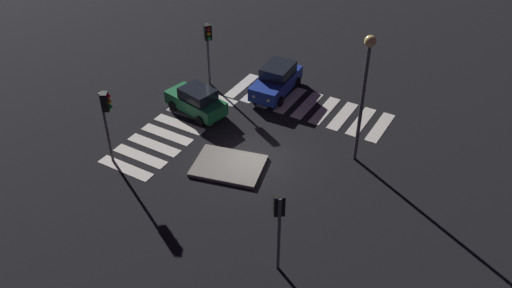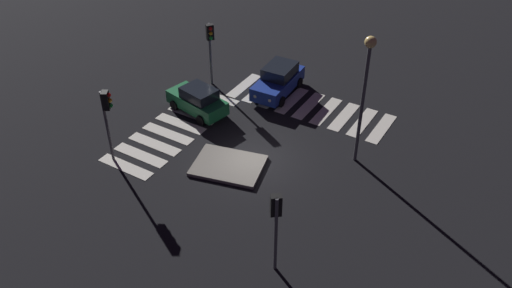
% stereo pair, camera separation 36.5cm
% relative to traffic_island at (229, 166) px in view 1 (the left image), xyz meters
% --- Properties ---
extents(ground_plane, '(80.00, 80.00, 0.00)m').
position_rel_traffic_island_xyz_m(ground_plane, '(-0.89, -1.28, -0.09)').
color(ground_plane, black).
extents(traffic_island, '(4.05, 3.40, 0.18)m').
position_rel_traffic_island_xyz_m(traffic_island, '(0.00, 0.00, 0.00)').
color(traffic_island, gray).
rests_on(traffic_island, ground).
extents(car_blue, '(2.13, 4.25, 1.81)m').
position_rel_traffic_island_xyz_m(car_blue, '(1.44, -7.75, 0.80)').
color(car_blue, '#1E389E').
rests_on(car_blue, ground).
extents(car_green, '(3.99, 2.35, 1.65)m').
position_rel_traffic_island_xyz_m(car_green, '(4.39, -3.41, 0.72)').
color(car_green, '#196B38').
rests_on(car_green, ground).
extents(traffic_light_north, '(0.53, 0.54, 4.12)m').
position_rel_traffic_island_xyz_m(traffic_light_north, '(5.36, 2.53, 3.03)').
color(traffic_light_north, '#47474C').
rests_on(traffic_light_north, ground).
extents(traffic_light_west, '(0.54, 0.53, 3.87)m').
position_rel_traffic_island_xyz_m(traffic_light_west, '(-5.27, 4.46, 2.85)').
color(traffic_light_west, '#47474C').
rests_on(traffic_light_west, ground).
extents(traffic_light_east, '(0.53, 0.54, 4.12)m').
position_rel_traffic_island_xyz_m(traffic_light_east, '(5.50, -6.45, 3.03)').
color(traffic_light_east, '#47474C').
rests_on(traffic_light_east, ground).
extents(street_lamp, '(0.56, 0.56, 7.01)m').
position_rel_traffic_island_xyz_m(street_lamp, '(-5.31, -3.95, 4.75)').
color(street_lamp, '#47474C').
rests_on(street_lamp, ground).
extents(crosswalk_near, '(9.90, 3.20, 0.02)m').
position_rel_traffic_island_xyz_m(crosswalk_near, '(-0.89, -7.37, -0.08)').
color(crosswalk_near, silver).
rests_on(crosswalk_near, ground).
extents(crosswalk_side, '(3.20, 8.75, 0.02)m').
position_rel_traffic_island_xyz_m(crosswalk_side, '(4.52, -1.28, -0.08)').
color(crosswalk_side, silver).
rests_on(crosswalk_side, ground).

